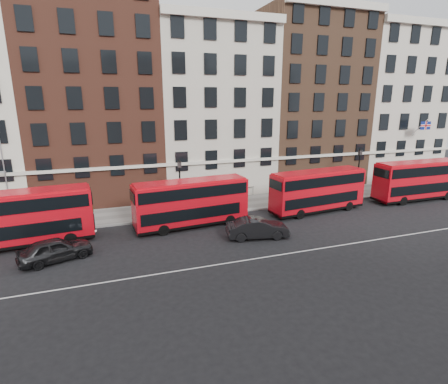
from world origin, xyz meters
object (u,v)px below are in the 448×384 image
object	(u,v)px
traffic_light	(413,172)
bus_d	(418,180)
car_front	(258,228)
car_rear	(55,249)
bus_b	(191,202)
bus_c	(317,190)
bus_a	(19,218)

from	to	relation	value
traffic_light	bus_d	bearing A→B (deg)	-128.53
bus_d	car_front	world-z (taller)	bus_d
car_rear	car_front	xyz separation A→B (m)	(14.64, -0.76, 0.00)
bus_b	car_front	distance (m)	6.17
bus_b	bus_c	bearing A→B (deg)	-5.47
bus_b	bus_c	size ratio (longest dim) A/B	1.00
car_rear	bus_b	bearing A→B (deg)	-90.90
bus_b	bus_d	xyz separation A→B (m)	(25.03, 0.00, 0.10)
bus_a	bus_d	bearing A→B (deg)	-5.07
bus_a	traffic_light	distance (m)	40.13
bus_c	bus_d	bearing A→B (deg)	-6.18
bus_d	bus_a	bearing A→B (deg)	179.78
car_rear	traffic_light	world-z (taller)	traffic_light
bus_a	bus_c	xyz separation A→B (m)	(25.40, -0.00, -0.07)
bus_a	car_rear	distance (m)	4.52
bus_a	bus_c	world-z (taller)	bus_a
bus_a	car_front	xyz separation A→B (m)	(17.26, -4.14, -1.45)
bus_c	car_front	world-z (taller)	bus_c
car_rear	car_front	world-z (taller)	car_front
bus_b	bus_c	world-z (taller)	bus_b
bus_b	car_front	world-z (taller)	bus_b
bus_c	bus_d	size ratio (longest dim) A/B	0.97
car_rear	car_front	bearing A→B (deg)	-112.08
bus_a	car_front	bearing A→B (deg)	-18.58
bus_d	traffic_light	xyz separation A→B (m)	(2.10, 2.64, 0.15)
traffic_light	bus_c	bearing A→B (deg)	-169.78
car_rear	bus_a	bearing A→B (deg)	18.66
bus_d	traffic_light	distance (m)	3.37
bus_c	traffic_light	distance (m)	14.88
bus_b	car_rear	world-z (taller)	bus_b
car_front	traffic_light	world-z (taller)	traffic_light
car_front	traffic_light	bearing A→B (deg)	-62.95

